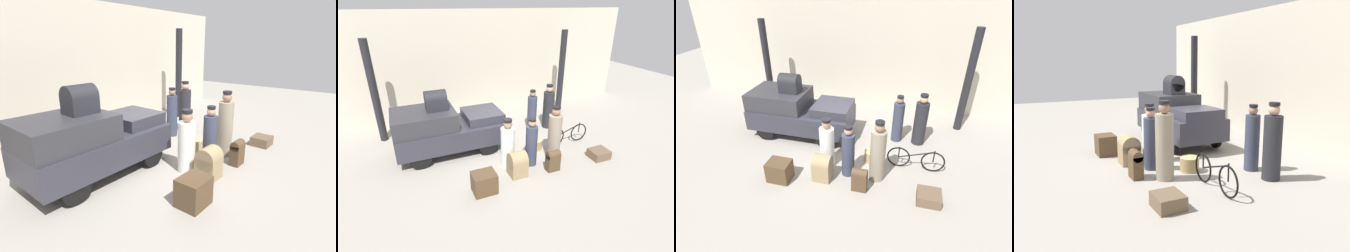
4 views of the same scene
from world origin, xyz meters
The scene contains 16 objects.
ground_plane centered at (0.00, 0.00, 0.00)m, with size 30.00×30.00×0.00m, color gray.
station_building_facade centered at (0.00, 4.08, 2.25)m, with size 16.00×0.15×4.50m.
canopy_pillar_right centered at (4.00, 2.74, 1.84)m, with size 0.27×0.27×3.68m.
truck centered at (-1.68, 0.95, 0.88)m, with size 3.57×1.67×1.60m.
bicycle centered at (2.49, -0.16, 0.35)m, with size 1.68×0.04×0.73m.
wicker_basket centered at (1.19, -0.09, 0.18)m, with size 0.48×0.48×0.36m.
porter_carrying_trunk centered at (1.81, 1.35, 0.77)m, with size 0.37×0.37×1.67m.
porter_lifting_near_truck centered at (-0.10, -0.64, 0.72)m, with size 0.43×0.43×1.59m.
conductor_in_dark_uniform centered at (1.44, -0.87, 0.85)m, with size 0.42×0.42×1.85m.
porter_with_bicycle centered at (0.60, -0.88, 0.72)m, with size 0.37×0.37×1.59m.
porter_standing_middle centered at (2.55, 1.34, 0.82)m, with size 0.43×0.43×1.81m.
trunk_umber_medium centered at (-1.21, -1.61, 0.30)m, with size 0.64×0.53×0.59m.
suitcase_small_leather centered at (-0.05, -1.25, 0.39)m, with size 0.50×0.51×0.78m.
trunk_wicker_pale centered at (2.88, -1.44, 0.14)m, with size 0.61×0.54×0.29m.
trunk_barrel_dark centered at (1.06, -1.45, 0.36)m, with size 0.40×0.26×0.68m.
trunk_on_truck_roof centered at (-1.91, 0.95, 1.90)m, with size 0.66×0.53×0.64m.
Camera 1 is at (-5.01, -4.10, 3.05)m, focal length 28.00 mm.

